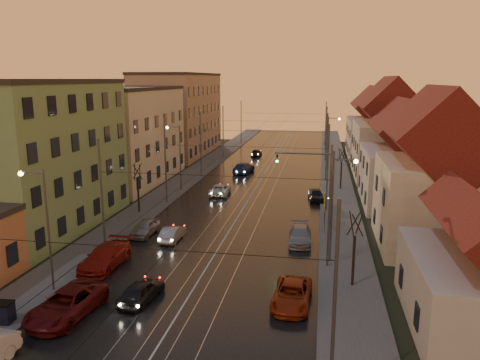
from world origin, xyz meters
The scene contains 46 objects.
ground centered at (0.00, 0.00, 0.00)m, with size 160.00×160.00×0.00m, color black.
road centered at (0.00, 40.00, 0.02)m, with size 16.00×120.00×0.04m, color black.
sidewalk_left centered at (-10.00, 40.00, 0.07)m, with size 4.00×120.00×0.15m, color #4C4C4C.
sidewalk_right centered at (10.00, 40.00, 0.07)m, with size 4.00×120.00×0.15m, color #4C4C4C.
tram_rail_0 centered at (-2.20, 40.00, 0.06)m, with size 0.06×120.00×0.03m, color gray.
tram_rail_1 centered at (-0.77, 40.00, 0.06)m, with size 0.06×120.00×0.03m, color gray.
tram_rail_2 centered at (0.77, 40.00, 0.06)m, with size 0.06×120.00×0.03m, color gray.
tram_rail_3 centered at (2.20, 40.00, 0.06)m, with size 0.06×120.00×0.03m, color gray.
apartment_left_1 centered at (-17.50, 14.00, 6.50)m, with size 10.00×18.00×13.00m, color #6C925D.
apartment_left_2 centered at (-17.50, 34.00, 6.00)m, with size 10.00×20.00×12.00m, color beige.
apartment_left_3 centered at (-17.50, 58.00, 7.00)m, with size 10.00×24.00×14.00m, color #9C7B64.
house_right_1 centered at (17.00, 15.00, 5.45)m, with size 8.67×10.20×10.80m.
house_right_2 centered at (17.00, 28.00, 4.64)m, with size 9.18×12.24×9.20m.
house_right_3 centered at (17.00, 43.00, 5.80)m, with size 9.18×14.28×11.50m.
house_right_4 centered at (17.00, 61.00, 5.05)m, with size 9.18×16.32×10.00m.
catenary_pole_r_0 centered at (8.60, -6.00, 4.50)m, with size 0.16×0.16×9.00m, color #595B60.
catenary_pole_l_1 centered at (-8.60, 9.00, 4.50)m, with size 0.16×0.16×9.00m, color #595B60.
catenary_pole_r_1 centered at (8.60, 9.00, 4.50)m, with size 0.16×0.16×9.00m, color #595B60.
catenary_pole_l_2 centered at (-8.60, 24.00, 4.50)m, with size 0.16×0.16×9.00m, color #595B60.
catenary_pole_r_2 centered at (8.60, 24.00, 4.50)m, with size 0.16×0.16×9.00m, color #595B60.
catenary_pole_l_3 centered at (-8.60, 39.00, 4.50)m, with size 0.16×0.16×9.00m, color #595B60.
catenary_pole_r_3 centered at (8.60, 39.00, 4.50)m, with size 0.16×0.16×9.00m, color #595B60.
catenary_pole_l_4 centered at (-8.60, 54.00, 4.50)m, with size 0.16×0.16×9.00m, color #595B60.
catenary_pole_r_4 centered at (8.60, 54.00, 4.50)m, with size 0.16×0.16×9.00m, color #595B60.
catenary_pole_l_5 centered at (-8.60, 72.00, 4.50)m, with size 0.16×0.16×9.00m, color #595B60.
catenary_pole_r_5 centered at (8.60, 72.00, 4.50)m, with size 0.16×0.16×9.00m, color #595B60.
street_lamp_0 centered at (-9.10, 2.00, 4.89)m, with size 1.75×0.32×8.00m.
street_lamp_1 centered at (9.10, 10.00, 4.89)m, with size 1.75×0.32×8.00m.
street_lamp_2 centered at (-9.10, 30.00, 4.89)m, with size 1.75×0.32×8.00m.
street_lamp_3 centered at (9.10, 46.00, 4.89)m, with size 1.75×0.32×8.00m.
traffic_light_mast centered at (7.99, 18.00, 4.60)m, with size 5.30×0.32×7.20m.
bare_tree_0 centered at (-10.20, 20.00, 2.49)m, with size 1.09×1.09×5.11m.
bare_tree_1 centered at (10.20, 6.00, 2.49)m, with size 1.09×1.09×5.11m.
bare_tree_2 centered at (10.40, 34.00, 2.49)m, with size 1.09×1.09×5.11m.
driving_car_0 centered at (-2.70, 1.68, 0.67)m, with size 1.59×3.95×1.34m, color black.
driving_car_1 centered at (-4.27, 12.66, 0.62)m, with size 1.31×3.75×1.24m, color #A2A2A7.
driving_car_2 centered at (-3.69, 28.99, 0.63)m, with size 2.09×4.54×1.26m, color silver.
driving_car_3 centered at (-3.11, 42.24, 0.77)m, with size 2.17×5.33×1.55m, color navy.
driving_car_4 centered at (-3.33, 57.18, 0.66)m, with size 1.57×3.90×1.33m, color black.
parked_left_1 centered at (-6.20, -0.86, 0.78)m, with size 2.58×5.60×1.56m, color #530E0F.
parked_left_2 centered at (-7.28, 6.30, 0.79)m, with size 2.21×5.43×1.58m, color maroon.
parked_left_3 centered at (-7.08, 13.58, 0.67)m, with size 1.58×3.92×1.34m, color #96959A.
parked_right_0 centered at (6.44, 2.81, 0.66)m, with size 2.20×4.78×1.33m, color #9B2B0F.
parked_right_1 centered at (6.40, 13.91, 0.66)m, with size 1.85×4.54×1.32m, color #98989D.
parked_right_2 centered at (7.49, 28.08, 0.66)m, with size 1.57×3.89×1.33m, color black.
dumpster centered at (-9.28, -2.32, 0.70)m, with size 1.20×0.80×1.10m, color black.
Camera 1 is at (7.84, -23.44, 13.42)m, focal length 35.00 mm.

